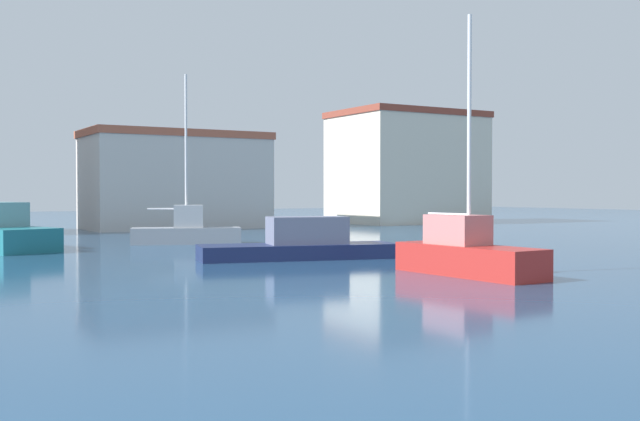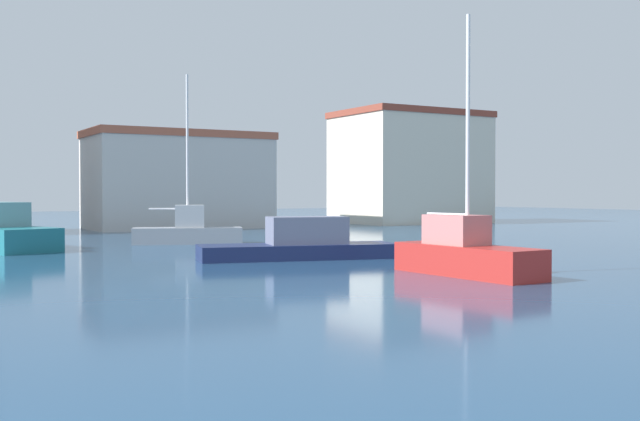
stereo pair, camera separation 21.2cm
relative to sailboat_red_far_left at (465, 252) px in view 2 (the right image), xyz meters
The scene contains 6 objects.
water 6.47m from the sailboat_red_far_left, 100.62° to the left, with size 160.00×160.00×0.00m, color navy.
sailboat_red_far_left is the anchor object (origin of this frame).
sailboat_grey_outer_mooring 17.43m from the sailboat_red_far_left, 97.33° to the left, with size 5.37×3.29×8.09m.
motorboat_navy_distant_east 7.50m from the sailboat_red_far_left, 101.58° to the left, with size 7.59×3.75×1.56m.
harbor_office 32.83m from the sailboat_red_far_left, 85.16° to the left, with size 12.18×6.35×6.62m.
waterfront_apartments 39.51m from the sailboat_red_far_left, 55.37° to the left, with size 11.23×8.21×9.00m.
Camera 2 is at (1.24, -3.48, 2.45)m, focal length 42.46 mm.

